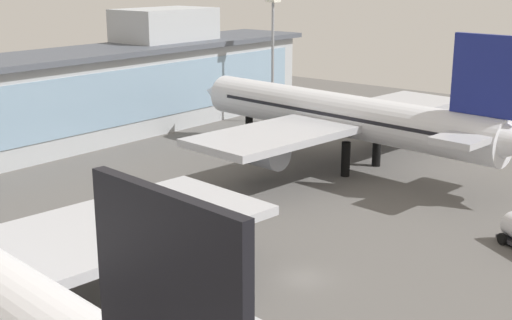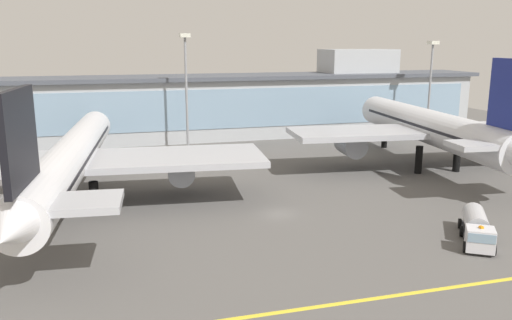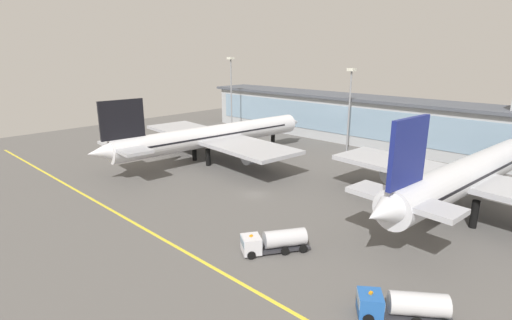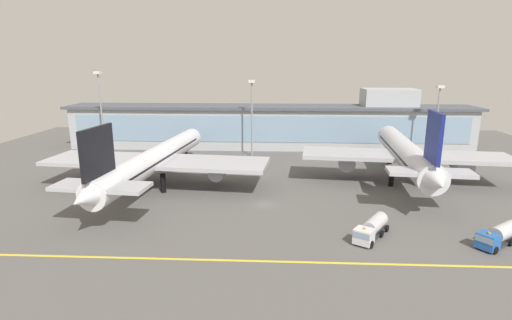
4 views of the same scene
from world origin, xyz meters
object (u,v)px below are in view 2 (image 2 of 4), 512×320
at_px(apron_light_mast_centre, 186,74).
at_px(airliner_near_left, 71,159).
at_px(airliner_near_right, 430,128).
at_px(fuel_tanker_truck, 477,228).
at_px(apron_light_mast_east, 431,74).

bearing_deg(apron_light_mast_centre, airliner_near_left, -121.88).
xyz_separation_m(airliner_near_left, airliner_near_right, (54.17, 5.80, 0.61)).
bearing_deg(airliner_near_right, airliner_near_left, 101.74).
xyz_separation_m(fuel_tanker_truck, apron_light_mast_centre, (-21.32, 54.09, 12.76)).
xyz_separation_m(airliner_near_right, apron_light_mast_east, (15.25, 23.33, 6.99)).
xyz_separation_m(airliner_near_right, fuel_tanker_truck, (-14.05, -29.66, -5.06)).
height_order(airliner_near_right, apron_light_mast_east, apron_light_mast_east).
xyz_separation_m(fuel_tanker_truck, apron_light_mast_east, (29.29, 52.99, 12.05)).
height_order(airliner_near_right, apron_light_mast_centre, apron_light_mast_centre).
bearing_deg(airliner_near_right, apron_light_mast_east, -27.54).
bearing_deg(fuel_tanker_truck, apron_light_mast_centre, -125.72).
distance_m(airliner_near_right, fuel_tanker_truck, 33.21).
xyz_separation_m(apron_light_mast_centre, apron_light_mast_east, (50.62, -1.10, -0.72)).
bearing_deg(fuel_tanker_truck, airliner_near_left, -87.98).
bearing_deg(apron_light_mast_east, airliner_near_left, -157.24).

